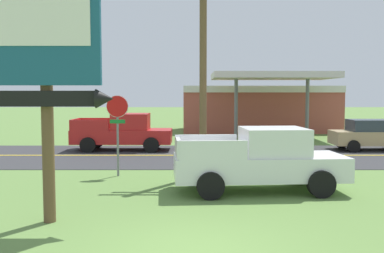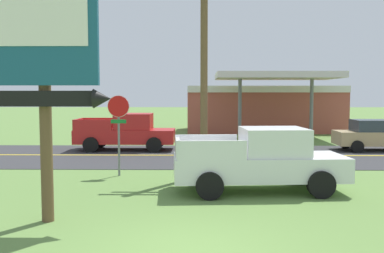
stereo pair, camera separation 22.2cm
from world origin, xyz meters
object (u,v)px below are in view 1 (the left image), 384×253
at_px(stop_sign, 118,121).
at_px(motel_sign, 47,51).
at_px(gas_station, 260,107).
at_px(car_tan_near_lane, 373,135).
at_px(pickup_white_parked_on_lawn, 262,160).
at_px(pickup_red_on_road, 125,132).
at_px(utility_pole, 204,55).

bearing_deg(stop_sign, motel_sign, -95.64).
distance_m(gas_station, car_tan_near_lane, 12.73).
bearing_deg(gas_station, car_tan_near_lane, -70.85).
bearing_deg(pickup_white_parked_on_lawn, stop_sign, 152.84).
bearing_deg(pickup_red_on_road, motel_sign, -88.52).
relative_size(motel_sign, car_tan_near_lane, 1.44).
height_order(stop_sign, pickup_white_parked_on_lawn, stop_sign).
relative_size(motel_sign, utility_pole, 0.74).
bearing_deg(car_tan_near_lane, gas_station, 109.15).
bearing_deg(utility_pole, pickup_white_parked_on_lawn, -55.68).
xyz_separation_m(stop_sign, utility_pole, (3.11, 0.05, 2.36)).
bearing_deg(gas_station, pickup_white_parked_on_lawn, -98.50).
distance_m(motel_sign, pickup_red_on_road, 13.43).
bearing_deg(utility_pole, gas_station, 75.46).
xyz_separation_m(motel_sign, gas_station, (8.65, 25.07, -2.02)).
distance_m(stop_sign, car_tan_near_lane, 14.26).
distance_m(motel_sign, stop_sign, 6.20).
height_order(utility_pole, car_tan_near_lane, utility_pole).
xyz_separation_m(stop_sign, pickup_red_on_road, (-0.92, 7.23, -1.06)).
height_order(pickup_white_parked_on_lawn, car_tan_near_lane, pickup_white_parked_on_lawn).
xyz_separation_m(motel_sign, pickup_white_parked_on_lawn, (5.41, 3.38, -3.00)).
relative_size(stop_sign, car_tan_near_lane, 0.70).
relative_size(motel_sign, pickup_white_parked_on_lawn, 1.14).
relative_size(motel_sign, stop_sign, 2.06).
distance_m(stop_sign, pickup_red_on_road, 7.36).
xyz_separation_m(utility_pole, gas_station, (4.97, 19.16, -2.44)).
bearing_deg(gas_station, utility_pole, -104.54).
xyz_separation_m(utility_pole, pickup_red_on_road, (-4.02, 7.18, -3.42)).
bearing_deg(utility_pole, car_tan_near_lane, 38.18).
height_order(motel_sign, pickup_white_parked_on_lawn, motel_sign).
height_order(pickup_red_on_road, car_tan_near_lane, pickup_red_on_road).
xyz_separation_m(stop_sign, gas_station, (8.08, 19.20, -0.08)).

